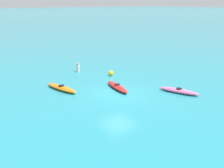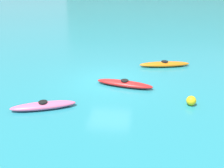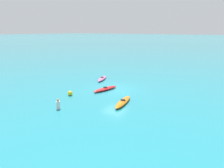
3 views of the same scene
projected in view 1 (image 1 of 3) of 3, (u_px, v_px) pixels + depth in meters
name	position (u px, v px, depth m)	size (l,w,h in m)	color
ground_plane	(118.00, 93.00, 18.94)	(600.00, 600.00, 0.00)	teal
kayak_red	(117.00, 87.00, 19.94)	(3.21, 1.30, 0.37)	red
kayak_orange	(61.00, 88.00, 19.67)	(3.34, 1.33, 0.37)	orange
kayak_pink	(179.00, 91.00, 19.01)	(3.01, 1.62, 0.37)	pink
buoy_yellow	(111.00, 73.00, 23.48)	(0.46, 0.46, 0.46)	yellow
person_near_shore	(78.00, 68.00, 24.73)	(0.45, 0.45, 0.88)	silver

